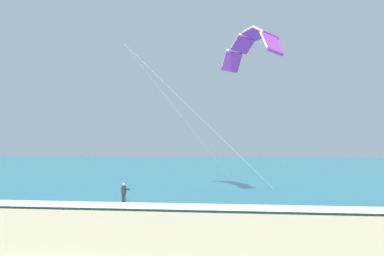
{
  "coord_description": "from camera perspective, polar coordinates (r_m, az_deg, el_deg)",
  "views": [
    {
      "loc": [
        7.86,
        -13.09,
        4.52
      ],
      "look_at": [
        3.81,
        18.38,
        5.89
      ],
      "focal_mm": 37.89,
      "sensor_mm": 36.0,
      "label": 1
    }
  ],
  "objects": [
    {
      "name": "kite_primary",
      "position": [
        36.25,
        8.39,
        11.66
      ],
      "size": [
        12.42,
        8.71,
        13.45
      ],
      "color": "purple"
    },
    {
      "name": "sea",
      "position": [
        87.93,
        2.2,
        -5.35
      ],
      "size": [
        200.0,
        120.0,
        0.2
      ],
      "primitive_type": "cube",
      "color": "teal",
      "rests_on": "ground"
    },
    {
      "name": "kitesurfer",
      "position": [
        31.57,
        -9.56,
        -8.94
      ],
      "size": [
        0.66,
        0.66,
        1.69
      ],
      "color": "#232328",
      "rests_on": "ground"
    },
    {
      "name": "surfboard",
      "position": [
        31.67,
        -9.6,
        -10.59
      ],
      "size": [
        1.0,
        1.45,
        0.09
      ],
      "color": "white",
      "rests_on": "ground"
    },
    {
      "name": "surf_foam",
      "position": [
        29.84,
        -8.16,
        -10.73
      ],
      "size": [
        200.0,
        2.79,
        0.04
      ],
      "primitive_type": "cube",
      "color": "white",
      "rests_on": "sea"
    }
  ]
}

